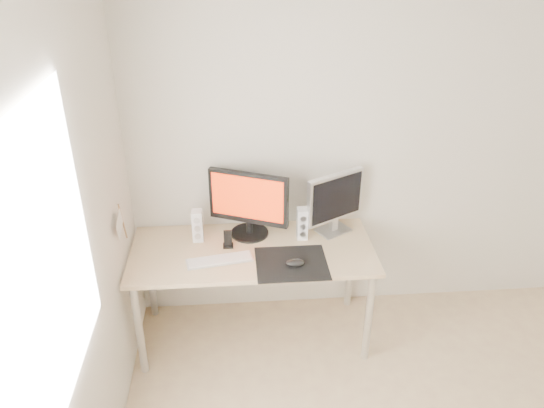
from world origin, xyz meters
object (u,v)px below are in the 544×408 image
keyboard (220,260)px  desk (253,259)px  second_monitor (335,200)px  mouse (295,263)px  speaker_right (302,224)px  phone_dock (228,242)px  main_monitor (249,202)px  speaker_left (197,226)px

keyboard → desk: bearing=29.6°
desk → second_monitor: bearing=18.1°
mouse → speaker_right: speaker_right is taller
phone_dock → main_monitor: bearing=44.1°
speaker_right → mouse: bearing=-104.3°
mouse → keyboard: size_ratio=0.27×
mouse → keyboard: 0.48m
speaker_right → main_monitor: bearing=169.1°
desk → second_monitor: size_ratio=3.68×
desk → speaker_right: speaker_right is taller
phone_dock → desk: bearing=-15.3°
speaker_right → keyboard: speaker_right is taller
desk → main_monitor: bearing=94.1°
desk → main_monitor: main_monitor is taller
desk → phone_dock: 0.20m
mouse → main_monitor: (-0.27, 0.40, 0.23)m
second_monitor → speaker_right: (-0.23, -0.07, -0.13)m
mouse → desk: 0.35m
main_monitor → keyboard: (-0.20, -0.31, -0.25)m
mouse → keyboard: (-0.47, 0.09, -0.02)m
speaker_left → phone_dock: (0.20, -0.10, -0.07)m
speaker_right → second_monitor: bearing=16.8°
mouse → phone_dock: (-0.42, 0.26, 0.01)m
keyboard → main_monitor: bearing=56.8°
mouse → main_monitor: 0.54m
desk → speaker_right: (0.34, 0.12, 0.19)m
desk → keyboard: (-0.21, -0.12, 0.09)m
second_monitor → main_monitor: bearing=-179.9°
mouse → speaker_left: bearing=149.5°
second_monitor → speaker_right: bearing=-163.2°
desk → main_monitor: (-0.01, 0.19, 0.33)m
second_monitor → speaker_right: 0.27m
desk → speaker_right: bearing=18.9°
keyboard → mouse: bearing=-11.3°
speaker_left → keyboard: size_ratio=0.51×
main_monitor → phone_dock: main_monitor is taller
main_monitor → second_monitor: (0.58, 0.00, -0.01)m
speaker_right → phone_dock: (-0.50, -0.07, -0.07)m
desk → keyboard: bearing=-150.4°
main_monitor → speaker_right: main_monitor is taller
mouse → speaker_left: speaker_left is taller
main_monitor → phone_dock: (-0.15, -0.14, -0.22)m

